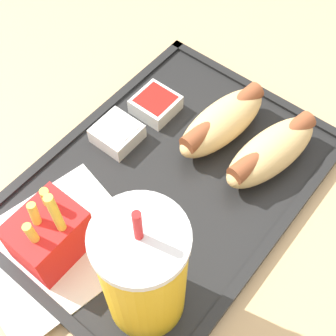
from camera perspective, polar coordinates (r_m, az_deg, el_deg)
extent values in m
plane|color=#ADA393|center=(1.26, -0.29, -18.63)|extent=(8.00, 8.00, 0.00)
cube|color=tan|center=(0.91, -0.39, -12.75)|extent=(1.09, 0.98, 0.74)
cube|color=black|center=(0.56, 0.00, -1.97)|extent=(0.39, 0.28, 0.01)
cube|color=black|center=(0.61, -9.97, 5.25)|extent=(0.39, 0.01, 0.00)
cube|color=black|center=(0.52, 11.77, -9.51)|extent=(0.39, 0.01, 0.00)
cube|color=black|center=(0.65, 10.65, 9.51)|extent=(0.01, 0.28, 0.00)
cube|color=black|center=(0.51, -14.16, -15.90)|extent=(0.01, 0.28, 0.00)
cube|color=white|center=(0.53, -13.66, -9.46)|extent=(0.20, 0.18, 0.00)
cylinder|color=gold|center=(0.43, -2.98, -12.91)|extent=(0.08, 0.08, 0.15)
cylinder|color=silver|center=(0.35, -3.53, -8.56)|extent=(0.08, 0.08, 0.01)
cylinder|color=red|center=(0.34, -3.72, -7.03)|extent=(0.01, 0.01, 0.03)
ellipsoid|color=#DBB270|center=(0.56, 12.45, 1.95)|extent=(0.15, 0.08, 0.05)
cylinder|color=brown|center=(0.55, 12.64, 2.57)|extent=(0.13, 0.05, 0.02)
ellipsoid|color=#DBB270|center=(0.58, 6.61, 5.56)|extent=(0.14, 0.07, 0.05)
cylinder|color=brown|center=(0.57, 6.71, 6.21)|extent=(0.13, 0.04, 0.02)
cube|color=red|center=(0.50, -14.23, -8.06)|extent=(0.07, 0.06, 0.06)
cylinder|color=#E5C14C|center=(0.47, -15.75, -8.55)|extent=(0.01, 0.02, 0.06)
cylinder|color=#E5C14C|center=(0.45, -13.37, -6.12)|extent=(0.01, 0.01, 0.09)
cylinder|color=#E5C14C|center=(0.48, -15.55, -6.57)|extent=(0.02, 0.02, 0.06)
cylinder|color=#E5C14C|center=(0.48, -14.36, -4.25)|extent=(0.01, 0.02, 0.06)
cube|color=silver|center=(0.58, -6.22, 4.19)|extent=(0.05, 0.05, 0.02)
cube|color=white|center=(0.58, -6.32, 4.82)|extent=(0.04, 0.04, 0.00)
cube|color=silver|center=(0.61, -1.52, 7.73)|extent=(0.05, 0.05, 0.02)
cube|color=#B21914|center=(0.60, -1.54, 8.39)|extent=(0.04, 0.04, 0.00)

